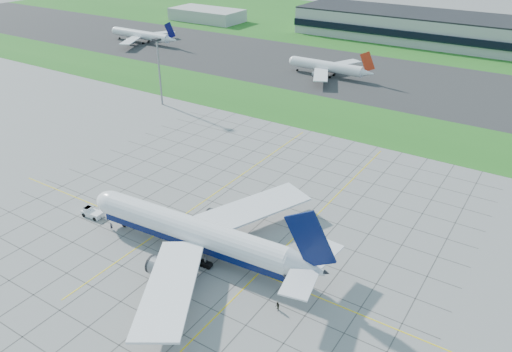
{
  "coord_description": "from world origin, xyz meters",
  "views": [
    {
      "loc": [
        62.43,
        -72.08,
        67.12
      ],
      "look_at": [
        1.01,
        23.12,
        7.0
      ],
      "focal_mm": 35.0,
      "sensor_mm": 36.0,
      "label": 1
    }
  ],
  "objects_px": {
    "distant_jet_1": "(328,67)",
    "light_mast": "(159,64)",
    "airliner": "(195,233)",
    "crew_near": "(111,226)",
    "distant_jet_0": "(142,35)",
    "crew_far": "(277,307)",
    "pushback_tug": "(92,213)"
  },
  "relations": [
    {
      "from": "distant_jet_1",
      "to": "light_mast",
      "type": "bearing_deg",
      "value": -118.71
    },
    {
      "from": "light_mast",
      "to": "airliner",
      "type": "distance_m",
      "value": 100.3
    },
    {
      "from": "crew_near",
      "to": "light_mast",
      "type": "bearing_deg",
      "value": 52.35
    },
    {
      "from": "light_mast",
      "to": "crew_near",
      "type": "bearing_deg",
      "value": -55.54
    },
    {
      "from": "light_mast",
      "to": "distant_jet_0",
      "type": "relative_size",
      "value": 0.55
    },
    {
      "from": "airliner",
      "to": "crew_near",
      "type": "relative_size",
      "value": 35.74
    },
    {
      "from": "crew_near",
      "to": "airliner",
      "type": "bearing_deg",
      "value": -62.41
    },
    {
      "from": "light_mast",
      "to": "crew_far",
      "type": "bearing_deg",
      "value": -37.56
    },
    {
      "from": "crew_near",
      "to": "distant_jet_1",
      "type": "distance_m",
      "value": 142.71
    },
    {
      "from": "airliner",
      "to": "pushback_tug",
      "type": "distance_m",
      "value": 31.71
    },
    {
      "from": "pushback_tug",
      "to": "distant_jet_1",
      "type": "distance_m",
      "value": 140.76
    },
    {
      "from": "crew_near",
      "to": "distant_jet_1",
      "type": "xyz_separation_m",
      "value": [
        -11.49,
        142.2,
        3.62
      ]
    },
    {
      "from": "light_mast",
      "to": "distant_jet_0",
      "type": "bearing_deg",
      "value": 138.31
    },
    {
      "from": "light_mast",
      "to": "distant_jet_1",
      "type": "xyz_separation_m",
      "value": [
        38.22,
        69.79,
        -11.7
      ]
    },
    {
      "from": "airliner",
      "to": "distant_jet_1",
      "type": "distance_m",
      "value": 142.49
    },
    {
      "from": "crew_far",
      "to": "distant_jet_1",
      "type": "bearing_deg",
      "value": 155.2
    },
    {
      "from": "pushback_tug",
      "to": "crew_near",
      "type": "relative_size",
      "value": 4.69
    },
    {
      "from": "crew_near",
      "to": "pushback_tug",
      "type": "bearing_deg",
      "value": 97.9
    },
    {
      "from": "airliner",
      "to": "crew_far",
      "type": "height_order",
      "value": "airliner"
    },
    {
      "from": "airliner",
      "to": "distant_jet_1",
      "type": "bearing_deg",
      "value": 100.13
    },
    {
      "from": "crew_far",
      "to": "distant_jet_1",
      "type": "relative_size",
      "value": 0.05
    },
    {
      "from": "airliner",
      "to": "crew_near",
      "type": "height_order",
      "value": "airliner"
    },
    {
      "from": "crew_far",
      "to": "pushback_tug",
      "type": "bearing_deg",
      "value": -140.64
    },
    {
      "from": "light_mast",
      "to": "airliner",
      "type": "xyz_separation_m",
      "value": [
        72.41,
        -68.54,
        -10.94
      ]
    },
    {
      "from": "crew_far",
      "to": "crew_near",
      "type": "bearing_deg",
      "value": -139.48
    },
    {
      "from": "airliner",
      "to": "crew_far",
      "type": "bearing_deg",
      "value": -17.48
    },
    {
      "from": "crew_near",
      "to": "distant_jet_1",
      "type": "height_order",
      "value": "distant_jet_1"
    },
    {
      "from": "light_mast",
      "to": "crew_near",
      "type": "height_order",
      "value": "light_mast"
    },
    {
      "from": "pushback_tug",
      "to": "crew_near",
      "type": "bearing_deg",
      "value": -13.74
    },
    {
      "from": "distant_jet_0",
      "to": "airliner",
      "type": "bearing_deg",
      "value": -42.52
    },
    {
      "from": "pushback_tug",
      "to": "airliner",
      "type": "bearing_deg",
      "value": 0.56
    },
    {
      "from": "light_mast",
      "to": "crew_near",
      "type": "distance_m",
      "value": 89.16
    }
  ]
}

